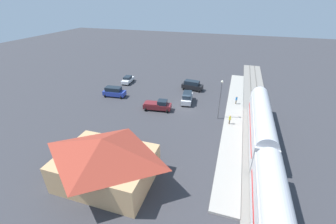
{
  "coord_description": "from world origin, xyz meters",
  "views": [
    {
      "loc": [
        -8.93,
        38.6,
        19.99
      ],
      "look_at": [
        1.74,
        4.77,
        1.0
      ],
      "focal_mm": 23.27,
      "sensor_mm": 36.0,
      "label": 1
    }
  ],
  "objects": [
    {
      "name": "station_building",
      "position": [
        4.0,
        22.0,
        3.17
      ],
      "size": [
        11.6,
        8.74,
        6.09
      ],
      "color": "tan",
      "rests_on": "ground"
    },
    {
      "name": "light_pole_near_platform",
      "position": [
        -7.2,
        2.61,
        4.67
      ],
      "size": [
        0.44,
        0.44,
        7.38
      ],
      "color": "#515156",
      "rests_on": "ground"
    },
    {
      "name": "pedestrian_on_platform",
      "position": [
        -10.12,
        -4.13,
        1.28
      ],
      "size": [
        0.36,
        0.36,
        1.71
      ],
      "color": "brown",
      "rests_on": "platform"
    },
    {
      "name": "sedan_white",
      "position": [
        17.07,
        -9.28,
        0.88
      ],
      "size": [
        2.17,
        4.63,
        1.74
      ],
      "color": "white",
      "rests_on": "ground"
    },
    {
      "name": "pickup_maroon",
      "position": [
        4.48,
        2.73,
        1.03
      ],
      "size": [
        5.6,
        2.99,
        2.14
      ],
      "color": "maroon",
      "rests_on": "ground"
    },
    {
      "name": "railway_track",
      "position": [
        -14.0,
        0.0,
        0.09
      ],
      "size": [
        4.8,
        70.0,
        0.3
      ],
      "color": "gray",
      "rests_on": "ground"
    },
    {
      "name": "ground_plane",
      "position": [
        0.0,
        0.0,
        0.0
      ],
      "size": [
        200.0,
        200.0,
        0.0
      ],
      "primitive_type": "plane",
      "color": "#38383D"
    },
    {
      "name": "platform",
      "position": [
        -10.0,
        0.0,
        0.15
      ],
      "size": [
        3.2,
        46.0,
        0.3
      ],
      "color": "#A8A399",
      "rests_on": "ground"
    },
    {
      "name": "pedestrian_waiting_far",
      "position": [
        -9.34,
        4.49,
        1.28
      ],
      "size": [
        0.36,
        0.36,
        1.71
      ],
      "color": "brown",
      "rests_on": "platform"
    },
    {
      "name": "suv_silver",
      "position": [
        -0.25,
        -2.31,
        1.15
      ],
      "size": [
        2.54,
        5.1,
        2.22
      ],
      "color": "silver",
      "rests_on": "ground"
    },
    {
      "name": "suv_black",
      "position": [
        0.23,
        -9.66,
        1.15
      ],
      "size": [
        5.1,
        2.84,
        2.22
      ],
      "color": "black",
      "rests_on": "ground"
    },
    {
      "name": "suv_blue",
      "position": [
        16.0,
        -0.52,
        1.15
      ],
      "size": [
        5.05,
        2.72,
        2.22
      ],
      "color": "#283D9E",
      "rests_on": "ground"
    }
  ]
}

